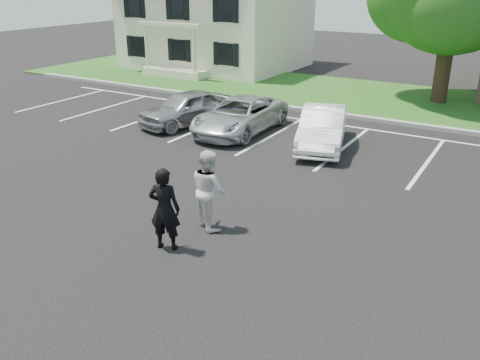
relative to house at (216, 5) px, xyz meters
name	(u,v)px	position (x,y,z in m)	size (l,w,h in m)	color
ground_plane	(217,247)	(13.00, -19.97, -3.83)	(90.00, 90.00, 0.00)	black
curb	(378,120)	(13.00, -7.97, -3.75)	(40.00, 0.30, 0.15)	gray
grass_strip	(403,101)	(13.00, -3.97, -3.79)	(44.00, 8.00, 0.08)	#215117
stall_lines	(392,147)	(14.40, -11.02, -3.82)	(34.00, 5.36, 0.01)	silver
house	(216,5)	(0.00, 0.00, 0.00)	(10.30, 9.22, 7.60)	beige
man_black_suit	(165,209)	(12.06, -20.54, -2.90)	(0.68, 0.45, 1.87)	black
man_white_shirt	(209,189)	(12.29, -19.19, -2.88)	(0.92, 0.72, 1.89)	silver
car_silver_west	(186,108)	(6.57, -12.29, -3.15)	(1.60, 3.97, 1.35)	#A2A2A7
car_silver_minivan	(240,115)	(8.91, -12.09, -3.18)	(2.14, 4.64, 1.29)	#B7BABF
car_white_sedan	(323,128)	(12.28, -12.21, -3.15)	(1.44, 4.13, 1.36)	white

